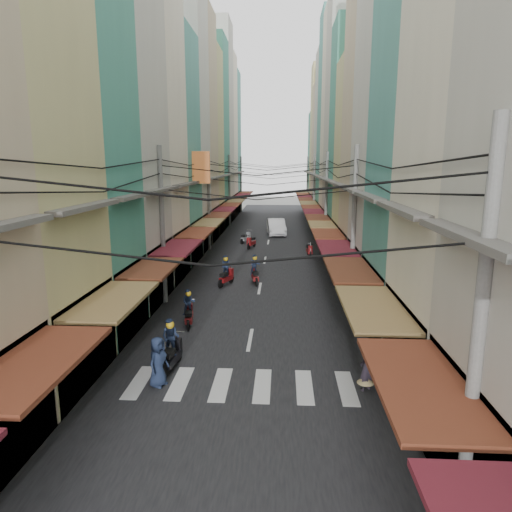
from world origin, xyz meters
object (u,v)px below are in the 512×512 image
at_px(white_car, 276,235).
at_px(market_umbrella, 422,285).
at_px(traffic_sign, 391,301).
at_px(bicycle, 438,352).

xyz_separation_m(white_car, market_umbrella, (6.52, -27.77, 2.27)).
height_order(white_car, traffic_sign, traffic_sign).
height_order(bicycle, market_umbrella, market_umbrella).
xyz_separation_m(white_car, traffic_sign, (4.84, -29.70, 2.13)).
relative_size(bicycle, traffic_sign, 0.53).
bearing_deg(market_umbrella, white_car, 103.21).
height_order(white_car, market_umbrella, market_umbrella).
bearing_deg(market_umbrella, traffic_sign, -131.22).
height_order(market_umbrella, traffic_sign, traffic_sign).
bearing_deg(traffic_sign, white_car, 99.25).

